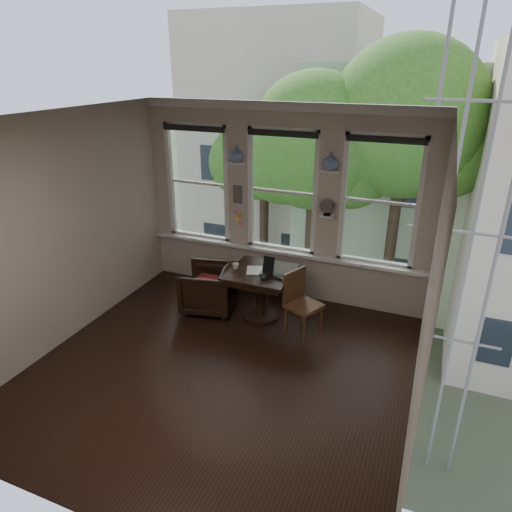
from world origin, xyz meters
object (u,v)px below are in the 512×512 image
at_px(armchair_left, 209,288).
at_px(laptop, 281,279).
at_px(side_chair_right, 304,305).
at_px(table, 261,294).
at_px(mug, 236,266).

relative_size(armchair_left, laptop, 2.27).
height_order(armchair_left, side_chair_right, side_chair_right).
bearing_deg(laptop, side_chair_right, 17.13).
distance_m(armchair_left, side_chair_right, 1.55).
distance_m(side_chair_right, laptop, 0.47).
distance_m(table, mug, 0.56).
height_order(table, armchair_left, table).
xyz_separation_m(table, mug, (-0.37, -0.06, 0.42)).
height_order(laptop, mug, mug).
xyz_separation_m(side_chair_right, mug, (-1.09, 0.16, 0.33)).
height_order(table, side_chair_right, side_chair_right).
relative_size(side_chair_right, laptop, 2.70).
distance_m(armchair_left, mug, 0.63).
relative_size(armchair_left, mug, 8.57).
bearing_deg(mug, side_chair_right, -8.60).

